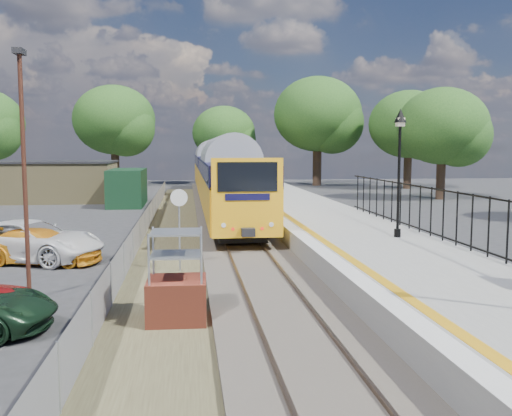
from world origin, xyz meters
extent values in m
plane|color=#2D2D30|center=(0.00, 0.00, 0.00)|extent=(120.00, 120.00, 0.00)
cube|color=#473F38|center=(0.00, 10.00, 0.10)|extent=(3.40, 80.00, 0.20)
cube|color=#4C472D|center=(-2.90, 8.00, 0.03)|extent=(2.60, 70.00, 0.06)
cube|color=brown|center=(-0.72, 10.00, 0.22)|extent=(0.07, 80.00, 0.14)
cube|color=brown|center=(0.72, 10.00, 0.22)|extent=(0.07, 80.00, 0.14)
cube|color=gray|center=(4.20, 8.00, 0.45)|extent=(5.00, 70.00, 0.90)
cube|color=silver|center=(1.95, 8.00, 0.91)|extent=(0.50, 70.00, 0.01)
cube|color=#F8AB16|center=(2.45, 8.00, 0.91)|extent=(0.30, 70.00, 0.01)
cylinder|color=black|center=(5.30, 6.00, 1.05)|extent=(0.24, 0.24, 0.30)
cylinder|color=black|center=(5.30, 6.00, 2.90)|extent=(0.10, 0.10, 3.70)
cube|color=black|center=(5.30, 6.00, 4.85)|extent=(0.08, 0.08, 0.30)
cube|color=beige|center=(5.30, 6.00, 5.02)|extent=(0.26, 0.26, 0.30)
cone|color=black|center=(5.30, 6.00, 5.25)|extent=(0.44, 0.44, 0.50)
cube|color=black|center=(6.55, 2.50, 2.65)|extent=(0.05, 26.00, 0.05)
cube|color=#908151|center=(-12.00, 32.00, 1.50)|extent=(8.00, 6.00, 3.00)
cube|color=black|center=(-12.00, 32.00, 3.05)|extent=(8.20, 6.20, 0.15)
cube|color=#12331F|center=(-6.50, 28.00, 1.30)|extent=(2.40, 6.00, 2.60)
cylinder|color=#332319|center=(-10.00, 50.00, 1.92)|extent=(0.88, 0.88, 3.85)
ellipsoid|color=#204B19|center=(-10.00, 50.00, 7.15)|extent=(8.80, 8.80, 7.48)
cylinder|color=#332319|center=(2.00, 52.00, 1.57)|extent=(0.72, 0.72, 3.15)
ellipsoid|color=#204B19|center=(2.00, 52.00, 5.85)|extent=(7.20, 7.20, 6.12)
cylinder|color=#332319|center=(12.00, 48.00, 2.10)|extent=(0.96, 0.96, 4.20)
ellipsoid|color=#204B19|center=(12.00, 48.00, 7.80)|extent=(9.60, 9.60, 8.16)
cylinder|color=#332319|center=(20.00, 42.00, 1.75)|extent=(0.80, 0.80, 3.50)
ellipsoid|color=#204B19|center=(20.00, 42.00, 6.50)|extent=(8.00, 8.00, 6.80)
cylinder|color=#332319|center=(18.00, 30.00, 1.57)|extent=(0.72, 0.72, 3.15)
ellipsoid|color=#204B19|center=(18.00, 30.00, 5.85)|extent=(7.20, 7.20, 6.12)
cube|color=#F8AB16|center=(0.00, 17.62, 1.69)|extent=(2.80, 20.00, 1.90)
cube|color=#100E36|center=(0.00, 17.62, 2.99)|extent=(2.82, 20.00, 0.90)
cube|color=black|center=(0.00, 17.62, 2.99)|extent=(2.82, 18.00, 0.70)
cube|color=black|center=(0.00, 17.62, 0.51)|extent=(2.00, 18.00, 0.45)
cube|color=#F8AB16|center=(0.00, 38.22, 1.69)|extent=(2.80, 20.00, 1.90)
cube|color=#100E36|center=(0.00, 38.22, 2.99)|extent=(2.82, 20.00, 0.90)
cube|color=black|center=(0.00, 38.22, 2.99)|extent=(2.82, 18.00, 0.70)
cube|color=black|center=(0.00, 38.22, 0.51)|extent=(2.00, 18.00, 0.45)
cube|color=black|center=(0.00, 7.41, 3.04)|extent=(2.24, 0.04, 1.10)
cube|color=#963A26|center=(-2.50, -0.42, 0.53)|extent=(1.41, 1.41, 1.05)
cylinder|color=#999EA3|center=(-2.50, 5.06, 1.25)|extent=(0.06, 0.06, 2.50)
cylinder|color=silver|center=(-2.50, 5.01, 2.50)|extent=(0.56, 0.08, 0.56)
cylinder|color=#452217|center=(-6.54, 2.22, 3.28)|extent=(0.12, 0.12, 6.56)
cube|color=black|center=(-6.54, 2.22, 6.61)|extent=(0.25, 0.50, 0.15)
imported|color=orange|center=(-7.41, 7.16, 0.62)|extent=(4.55, 2.68, 1.24)
imported|color=white|center=(-7.92, 7.65, 0.75)|extent=(5.90, 4.22, 1.49)
camera|label=1|loc=(-2.22, -13.62, 4.10)|focal=40.00mm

